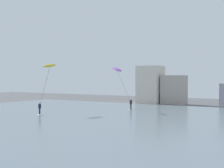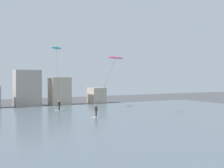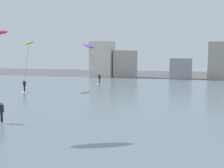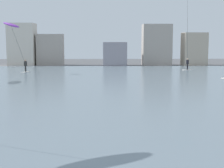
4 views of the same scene
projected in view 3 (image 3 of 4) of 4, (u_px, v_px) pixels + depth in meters
name	position (u px, v px, depth m)	size (l,w,h in m)	color
water_bay	(184.00, 102.00, 37.36)	(84.00, 52.00, 0.10)	slate
far_shore_buildings	(181.00, 63.00, 65.17)	(41.39, 5.16, 7.20)	beige
kitesurfer_purple	(90.00, 51.00, 53.33)	(2.84, 4.06, 6.60)	silver
kitesurfer_yellow	(28.00, 48.00, 46.66)	(1.82, 4.46, 6.89)	silver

